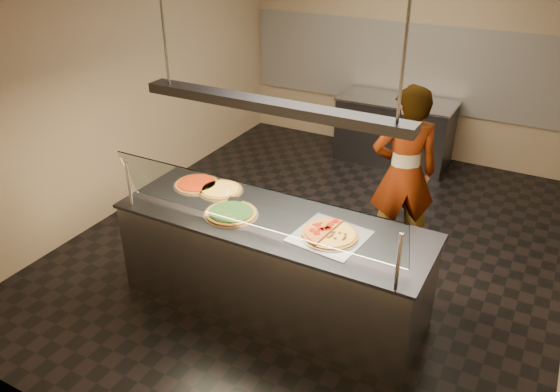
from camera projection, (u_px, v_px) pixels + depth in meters
The scene contains 19 objects.
ground at pixel (319, 244), 6.07m from camera, with size 5.00×6.00×0.02m, color black.
wall_back at pixel (412, 52), 7.70m from camera, with size 5.00×0.02×3.00m, color #9C8464.
wall_front at pixel (100, 277), 3.02m from camera, with size 5.00×0.02×3.00m, color #9C8464.
wall_left at pixel (129, 81), 6.41m from camera, with size 0.02×6.00×3.00m, color #9C8464.
tile_band at pixel (410, 66), 7.77m from camera, with size 4.90×0.02×1.20m, color silver.
serving_counter at pixel (273, 263), 4.93m from camera, with size 2.79×0.94×0.93m.
sneeze_guard at pixel (251, 206), 4.30m from camera, with size 2.55×0.18×0.54m.
perforated_tray at pixel (330, 236), 4.46m from camera, with size 0.61×0.61×0.01m.
half_pizza_pepperoni at pixel (318, 229), 4.49m from camera, with size 0.28×0.48×0.05m.
half_pizza_sausage at pixel (342, 237), 4.40m from camera, with size 0.28×0.48×0.04m.
pizza_spinach at pixel (231, 213), 4.77m from camera, with size 0.48×0.48×0.03m.
pizza_cheese at pixel (221, 189), 5.17m from camera, with size 0.43×0.43×0.03m.
pizza_tomato at pixel (197, 184), 5.27m from camera, with size 0.45×0.45×0.03m.
pizza_spatula at pixel (231, 196), 5.03m from camera, with size 0.24×0.21×0.02m.
prep_table at pixel (394, 131), 7.83m from camera, with size 1.62×0.74×0.93m.
worker at pixel (404, 174), 5.51m from camera, with size 0.68×0.44×1.86m, color #322F38.
heat_lamp_housing at pixel (272, 106), 4.23m from camera, with size 2.30×0.18×0.08m, color #35353A.
lamp_rod_left at pixel (163, 22), 4.39m from camera, with size 0.02×0.02×1.01m, color #B7B7BC.
lamp_rod_right at pixel (405, 49), 3.55m from camera, with size 0.02×0.02×1.01m, color #B7B7BC.
Camera 1 is at (2.05, -4.69, 3.32)m, focal length 35.00 mm.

